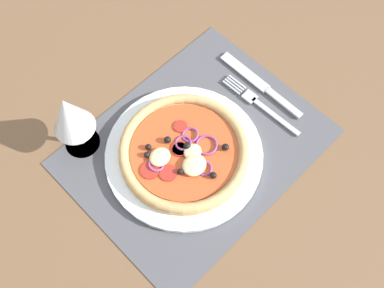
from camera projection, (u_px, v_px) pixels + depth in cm
name	position (u px, v px, depth cm)	size (l,w,h in cm)	color
ground_plane	(195.00, 150.00, 85.35)	(190.00, 140.00, 2.40)	brown
placemat	(195.00, 147.00, 84.09)	(44.14, 34.41, 0.40)	#4C4C51
plate	(185.00, 156.00, 82.41)	(28.32, 28.32, 1.13)	white
pizza	(185.00, 153.00, 80.89)	(23.12, 23.12, 2.64)	tan
fork	(257.00, 102.00, 87.68)	(2.38, 18.04, 0.44)	#B2B5BA
knife	(260.00, 84.00, 89.45)	(2.01, 20.00, 0.62)	#B2B5BA
wine_glass	(70.00, 116.00, 75.58)	(7.20, 7.20, 14.90)	silver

